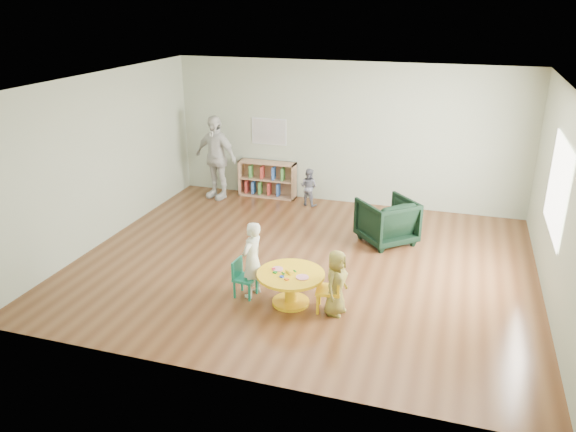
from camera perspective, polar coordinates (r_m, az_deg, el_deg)
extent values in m
plane|color=#57321B|center=(8.89, 1.60, -4.75)|extent=(7.00, 7.00, 0.00)
cube|color=silver|center=(8.07, 1.80, 13.09)|extent=(7.00, 6.00, 0.10)
cube|color=#9EAC93|center=(11.19, 5.94, 8.26)|extent=(7.00, 0.10, 2.80)
cube|color=#9EAC93|center=(5.73, -6.56, -4.70)|extent=(7.00, 0.10, 2.80)
cube|color=#9EAC93|center=(9.87, -18.35, 5.52)|extent=(0.10, 6.00, 2.80)
cube|color=#9EAC93|center=(8.19, 25.96, 1.31)|extent=(0.10, 6.00, 2.80)
cube|color=white|center=(8.44, 25.69, 2.63)|extent=(0.02, 1.60, 1.30)
cylinder|color=yellow|center=(7.66, 0.28, -7.49)|extent=(0.16, 0.16, 0.42)
cylinder|color=yellow|center=(7.76, 0.28, -8.71)|extent=(0.51, 0.51, 0.04)
cylinder|color=yellow|center=(7.56, 0.29, -5.97)|extent=(0.92, 0.92, 0.04)
cylinder|color=pink|center=(7.64, -1.07, -5.40)|extent=(0.15, 0.15, 0.02)
cylinder|color=pink|center=(7.43, 1.46, -6.24)|extent=(0.17, 0.17, 0.02)
cylinder|color=yellow|center=(7.53, 0.09, -5.72)|extent=(0.12, 0.11, 0.04)
cylinder|color=#14711D|center=(7.50, -0.51, -5.84)|extent=(0.05, 0.05, 0.02)
cylinder|color=#14711D|center=(7.56, 0.69, -5.61)|extent=(0.05, 0.05, 0.02)
cube|color=red|center=(7.64, -1.46, -5.42)|extent=(0.06, 0.06, 0.02)
cube|color=orange|center=(7.37, -0.14, -6.45)|extent=(0.07, 0.07, 0.02)
cube|color=#183BB4|center=(7.44, -0.65, -6.18)|extent=(0.06, 0.06, 0.02)
cube|color=#14711D|center=(7.55, -1.33, -5.74)|extent=(0.06, 0.06, 0.02)
cube|color=#178264|center=(7.85, -4.35, -6.34)|extent=(0.31, 0.31, 0.04)
cube|color=#178264|center=(7.83, -5.20, -5.24)|extent=(0.05, 0.29, 0.25)
cylinder|color=#178264|center=(8.05, -4.69, -6.75)|extent=(0.03, 0.03, 0.25)
cylinder|color=#178264|center=(7.87, -5.46, -7.47)|extent=(0.03, 0.03, 0.25)
cylinder|color=#178264|center=(7.96, -3.20, -7.06)|extent=(0.03, 0.03, 0.25)
cylinder|color=#178264|center=(7.78, -3.94, -7.80)|extent=(0.03, 0.03, 0.25)
cube|color=yellow|center=(7.49, 4.14, -7.52)|extent=(0.36, 0.36, 0.04)
cube|color=yellow|center=(7.40, 5.25, -6.51)|extent=(0.08, 0.32, 0.28)
cylinder|color=yellow|center=(7.45, 5.00, -9.14)|extent=(0.04, 0.04, 0.28)
cylinder|color=yellow|center=(7.67, 5.17, -8.18)|extent=(0.04, 0.04, 0.28)
cylinder|color=yellow|center=(7.47, 3.02, -8.99)|extent=(0.04, 0.04, 0.28)
cylinder|color=yellow|center=(7.69, 3.25, -8.04)|extent=(0.04, 0.04, 0.28)
cube|color=#A77C5D|center=(11.91, -4.77, 4.00)|extent=(0.03, 0.30, 0.75)
cube|color=#A77C5D|center=(11.54, 0.63, 3.50)|extent=(0.03, 0.30, 0.75)
cube|color=#A77C5D|center=(11.83, -2.09, 2.09)|extent=(1.20, 0.30, 0.03)
cube|color=#A77C5D|center=(11.61, -2.14, 5.45)|extent=(1.20, 0.30, 0.03)
cube|color=#A77C5D|center=(11.71, -2.11, 3.76)|extent=(1.14, 0.28, 0.03)
cube|color=#A77C5D|center=(11.84, -1.89, 3.95)|extent=(1.20, 0.02, 0.75)
cube|color=#B93931|center=(11.91, -4.18, 3.02)|extent=(0.04, 0.18, 0.26)
cube|color=#3564BC|center=(11.85, -3.50, 2.96)|extent=(0.04, 0.18, 0.26)
cube|color=#4E9846|center=(11.80, -2.82, 2.89)|extent=(0.04, 0.18, 0.26)
cube|color=#B93931|center=(11.74, -1.90, 2.80)|extent=(0.04, 0.18, 0.26)
cube|color=#3564BC|center=(11.68, -0.98, 2.71)|extent=(0.04, 0.18, 0.26)
cube|color=#4E9846|center=(11.77, -3.77, 4.57)|extent=(0.04, 0.18, 0.26)
cube|color=#B93931|center=(11.68, -2.62, 4.47)|extent=(0.04, 0.18, 0.26)
cube|color=#3564BC|center=(11.60, -1.46, 4.37)|extent=(0.04, 0.18, 0.26)
cube|color=#4E9846|center=(11.54, -0.51, 4.28)|extent=(0.04, 0.18, 0.26)
cube|color=silver|center=(11.60, -1.92, 8.58)|extent=(0.74, 0.01, 0.54)
cube|color=#EE4F32|center=(11.59, -1.93, 8.57)|extent=(0.70, 0.00, 0.50)
imported|color=black|center=(9.61, 10.01, -0.50)|extent=(1.18, 1.18, 0.77)
imported|color=silver|center=(7.73, -3.67, -4.45)|extent=(0.34, 0.45, 1.09)
imported|color=yellow|center=(7.36, 4.91, -6.77)|extent=(0.38, 0.49, 0.90)
imported|color=#171C3A|center=(11.21, 2.11, 2.97)|extent=(0.43, 0.37, 0.76)
imported|color=silver|center=(11.62, -7.37, 5.95)|extent=(1.09, 0.68, 1.72)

